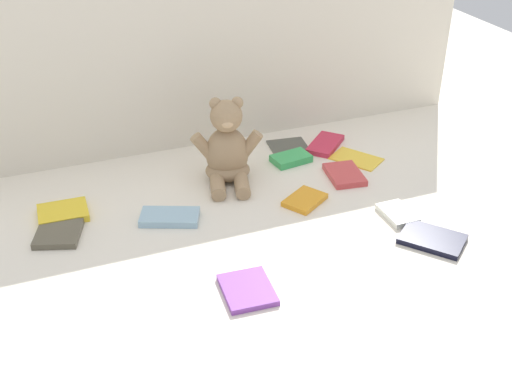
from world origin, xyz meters
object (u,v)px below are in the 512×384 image
object	(u,v)px
teddy_bear	(227,151)
book_case_11	(58,234)
book_case_5	(325,144)
book_case_2	(63,213)
book_case_6	(288,145)
book_case_10	(291,159)
book_case_9	(432,239)
book_case_8	(170,217)
book_case_4	(398,214)
book_case_0	(305,200)
book_case_3	(356,158)
book_case_7	(247,290)
book_case_1	(344,175)

from	to	relation	value
teddy_bear	book_case_11	world-z (taller)	teddy_bear
book_case_5	book_case_2	bearing A→B (deg)	53.97
book_case_5	book_case_6	world-z (taller)	book_case_5
book_case_6	book_case_10	distance (m)	0.10
book_case_2	book_case_11	distance (m)	0.09
book_case_10	book_case_11	world-z (taller)	book_case_10
book_case_6	book_case_11	world-z (taller)	book_case_11
book_case_9	book_case_8	bearing A→B (deg)	-68.77
book_case_2	book_case_6	world-z (taller)	book_case_2
book_case_4	book_case_11	size ratio (longest dim) A/B	0.95
book_case_0	book_case_3	bearing A→B (deg)	-88.62
book_case_5	book_case_11	world-z (taller)	same
book_case_9	book_case_11	size ratio (longest dim) A/B	1.31
book_case_7	book_case_10	bearing A→B (deg)	-118.91
book_case_3	book_case_8	distance (m)	0.58
book_case_1	book_case_5	xyz separation A→B (m)	(0.03, 0.18, -0.00)
book_case_3	book_case_8	size ratio (longest dim) A/B	0.96
teddy_bear	book_case_5	bearing A→B (deg)	28.40
book_case_4	book_case_9	bearing A→B (deg)	-81.74
teddy_bear	book_case_3	size ratio (longest dim) A/B	1.71
book_case_9	book_case_11	world-z (taller)	book_case_11
teddy_bear	book_case_11	distance (m)	0.47
book_case_0	book_case_8	world-z (taller)	book_case_8
book_case_3	book_case_11	size ratio (longest dim) A/B	1.26
book_case_10	book_case_11	bearing A→B (deg)	-85.87
book_case_1	book_case_10	size ratio (longest dim) A/B	1.15
book_case_0	book_case_5	distance (m)	0.32
book_case_7	book_case_1	bearing A→B (deg)	-135.43
book_case_4	book_case_10	size ratio (longest dim) A/B	0.96
book_case_10	book_case_3	bearing A→B (deg)	64.64
book_case_8	book_case_0	bearing A→B (deg)	104.88
book_case_2	book_case_1	bearing A→B (deg)	-94.03
book_case_6	book_case_8	world-z (taller)	book_case_8
book_case_2	book_case_10	world-z (taller)	book_case_10
book_case_6	book_case_4	bearing A→B (deg)	19.46
book_case_4	book_case_7	size ratio (longest dim) A/B	0.83
book_case_3	book_case_10	bearing A→B (deg)	-51.27
book_case_11	book_case_6	bearing A→B (deg)	-142.56
book_case_8	book_case_11	size ratio (longest dim) A/B	1.31
book_case_6	book_case_11	distance (m)	0.72
book_case_0	book_case_11	size ratio (longest dim) A/B	0.98
book_case_0	book_case_1	distance (m)	0.17
book_case_4	book_case_3	bearing A→B (deg)	80.64
book_case_8	book_case_4	bearing A→B (deg)	92.74
book_case_2	book_case_10	xyz separation A→B (m)	(0.63, 0.06, 0.00)
book_case_5	book_case_3	bearing A→B (deg)	160.11
book_case_7	book_case_11	xyz separation A→B (m)	(-0.34, 0.34, 0.00)
teddy_bear	book_case_5	xyz separation A→B (m)	(0.33, 0.08, -0.08)
book_case_7	book_case_8	bearing A→B (deg)	-72.23
book_case_5	book_case_10	bearing A→B (deg)	66.81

